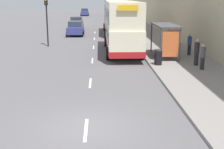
# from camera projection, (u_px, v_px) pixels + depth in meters

# --- Properties ---
(ground_plane) EXTENTS (220.00, 220.00, 0.00)m
(ground_plane) POSITION_uv_depth(u_px,v_px,m) (86.00, 127.00, 11.50)
(ground_plane) COLOR #5B595B
(pavement) EXTENTS (5.00, 93.00, 0.14)m
(pavement) POSITION_uv_depth(u_px,v_px,m) (137.00, 27.00, 49.06)
(pavement) COLOR gray
(pavement) RESTS_ON ground_plane
(lane_mark_0) EXTENTS (0.12, 2.00, 0.01)m
(lane_mark_0) POSITION_uv_depth(u_px,v_px,m) (86.00, 130.00, 11.28)
(lane_mark_0) COLOR silver
(lane_mark_0) RESTS_ON ground_plane
(lane_mark_1) EXTENTS (0.12, 2.00, 0.01)m
(lane_mark_1) POSITION_uv_depth(u_px,v_px,m) (90.00, 83.00, 17.38)
(lane_mark_1) COLOR silver
(lane_mark_1) RESTS_ON ground_plane
(lane_mark_2) EXTENTS (0.12, 2.00, 0.01)m
(lane_mark_2) POSITION_uv_depth(u_px,v_px,m) (92.00, 61.00, 23.47)
(lane_mark_2) COLOR silver
(lane_mark_2) RESTS_ON ground_plane
(lane_mark_3) EXTENTS (0.12, 2.00, 0.01)m
(lane_mark_3) POSITION_uv_depth(u_px,v_px,m) (94.00, 47.00, 29.57)
(lane_mark_3) COLOR silver
(lane_mark_3) RESTS_ON ground_plane
(lane_mark_4) EXTENTS (0.12, 2.00, 0.01)m
(lane_mark_4) POSITION_uv_depth(u_px,v_px,m) (94.00, 39.00, 35.66)
(lane_mark_4) COLOR silver
(lane_mark_4) RESTS_ON ground_plane
(lane_mark_5) EXTENTS (0.12, 2.00, 0.01)m
(lane_mark_5) POSITION_uv_depth(u_px,v_px,m) (95.00, 32.00, 41.76)
(lane_mark_5) COLOR silver
(lane_mark_5) RESTS_ON ground_plane
(bus_shelter) EXTENTS (1.60, 4.20, 2.48)m
(bus_shelter) POSITION_uv_depth(u_px,v_px,m) (168.00, 35.00, 23.65)
(bus_shelter) COLOR #4C4C51
(bus_shelter) RESTS_ON ground_plane
(double_decker_bus_near) EXTENTS (2.85, 10.54, 4.30)m
(double_decker_bus_near) POSITION_uv_depth(u_px,v_px,m) (122.00, 26.00, 26.31)
(double_decker_bus_near) COLOR beige
(double_decker_bus_near) RESTS_ON ground_plane
(double_decker_bus_ahead) EXTENTS (2.85, 10.87, 4.30)m
(double_decker_bus_ahead) POSITION_uv_depth(u_px,v_px,m) (115.00, 16.00, 40.11)
(double_decker_bus_ahead) COLOR beige
(double_decker_bus_ahead) RESTS_ON ground_plane
(car_0) EXTENTS (2.02, 3.94, 1.80)m
(car_0) POSITION_uv_depth(u_px,v_px,m) (76.00, 23.00, 45.70)
(car_0) COLOR maroon
(car_0) RESTS_ON ground_plane
(car_1) EXTENTS (2.03, 4.52, 1.79)m
(car_1) POSITION_uv_depth(u_px,v_px,m) (85.00, 12.00, 78.20)
(car_1) COLOR navy
(car_1) RESTS_ON ground_plane
(car_2) EXTENTS (2.08, 3.89, 1.76)m
(car_2) POSITION_uv_depth(u_px,v_px,m) (75.00, 29.00, 38.30)
(car_2) COLOR navy
(car_2) RESTS_ON ground_plane
(pedestrian_at_shelter) EXTENTS (0.33, 0.33, 1.64)m
(pedestrian_at_shelter) POSITION_uv_depth(u_px,v_px,m) (203.00, 57.00, 19.80)
(pedestrian_at_shelter) COLOR #23232D
(pedestrian_at_shelter) RESTS_ON ground_plane
(pedestrian_1) EXTENTS (0.34, 0.34, 1.74)m
(pedestrian_1) POSITION_uv_depth(u_px,v_px,m) (173.00, 40.00, 27.14)
(pedestrian_1) COLOR #23232D
(pedestrian_1) RESTS_ON ground_plane
(pedestrian_2) EXTENTS (0.35, 0.35, 1.78)m
(pedestrian_2) POSITION_uv_depth(u_px,v_px,m) (197.00, 52.00, 21.05)
(pedestrian_2) COLOR #23232D
(pedestrian_2) RESTS_ON ground_plane
(pedestrian_3) EXTENTS (0.34, 0.34, 1.70)m
(pedestrian_3) POSITION_uv_depth(u_px,v_px,m) (189.00, 44.00, 24.75)
(pedestrian_3) COLOR #23232D
(pedestrian_3) RESTS_ON ground_plane
(litter_bin) EXTENTS (0.55, 0.55, 1.05)m
(litter_bin) POSITION_uv_depth(u_px,v_px,m) (158.00, 57.00, 21.27)
(litter_bin) COLOR black
(litter_bin) RESTS_ON ground_plane
(traffic_light_far_kerb) EXTENTS (0.30, 0.32, 4.90)m
(traffic_light_far_kerb) POSITION_uv_depth(u_px,v_px,m) (46.00, 12.00, 29.33)
(traffic_light_far_kerb) COLOR black
(traffic_light_far_kerb) RESTS_ON ground_plane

